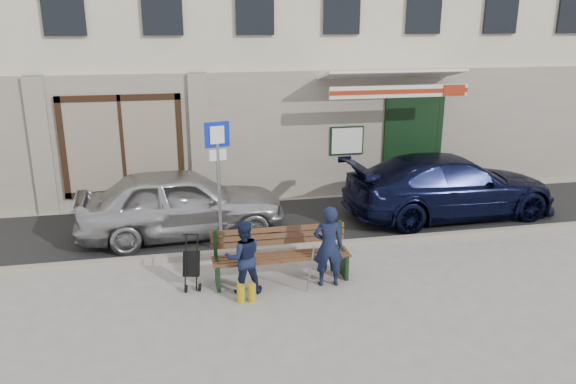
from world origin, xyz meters
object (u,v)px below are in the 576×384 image
object	(u,v)px
car_navy	(450,186)
stroller	(191,265)
car_silver	(182,203)
parking_sign	(218,167)
bench	(279,256)
man	(328,246)
woman	(244,257)

from	to	relation	value
car_navy	stroller	bearing A→B (deg)	109.85
car_silver	parking_sign	distance (m)	1.63
stroller	car_navy	bearing A→B (deg)	37.59
parking_sign	bench	distance (m)	2.12
parking_sign	man	distance (m)	2.65
parking_sign	stroller	xyz separation A→B (m)	(-0.62, -1.40, -1.32)
parking_sign	woman	xyz separation A→B (m)	(0.23, -1.76, -1.10)
car_navy	car_silver	bearing A→B (deg)	87.58
stroller	parking_sign	bearing A→B (deg)	80.88
bench	man	world-z (taller)	man
parking_sign	stroller	size ratio (longest dim) A/B	2.80
woman	stroller	bearing A→B (deg)	-24.78
parking_sign	car_silver	bearing A→B (deg)	109.82
car_silver	bench	world-z (taller)	car_silver
car_silver	stroller	distance (m)	2.50
man	bench	bearing A→B (deg)	-15.57
car_navy	man	distance (m)	4.72
car_silver	stroller	xyz separation A→B (m)	(0.09, -2.47, -0.32)
car_silver	car_navy	xyz separation A→B (m)	(6.11, 0.06, -0.01)
car_silver	man	bearing A→B (deg)	-143.46
man	woman	bearing A→B (deg)	6.31
bench	stroller	bearing A→B (deg)	178.39
bench	stroller	xyz separation A→B (m)	(-1.50, 0.04, -0.05)
car_silver	woman	bearing A→B (deg)	-165.09
woman	car_silver	bearing A→B (deg)	-73.75
parking_sign	man	xyz separation A→B (m)	(1.68, -1.77, -1.02)
car_silver	car_navy	distance (m)	6.11
car_navy	stroller	xyz separation A→B (m)	(-6.02, -2.53, -0.31)
car_silver	bench	distance (m)	2.99
man	woman	size ratio (longest dim) A/B	1.13
bench	stroller	distance (m)	1.51
bench	woman	xyz separation A→B (m)	(-0.65, -0.31, 0.18)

